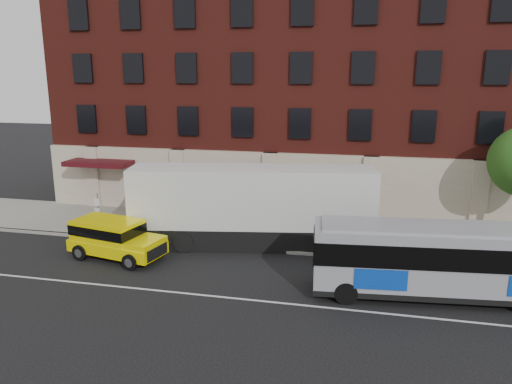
% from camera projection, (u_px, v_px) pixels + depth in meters
% --- Properties ---
extents(ground, '(120.00, 120.00, 0.00)m').
position_uv_depth(ground, '(214.00, 302.00, 19.49)').
color(ground, black).
rests_on(ground, ground).
extents(sidewalk, '(60.00, 6.00, 0.15)m').
position_uv_depth(sidewalk, '(261.00, 231.00, 28.01)').
color(sidewalk, gray).
rests_on(sidewalk, ground).
extents(kerb, '(60.00, 0.25, 0.15)m').
position_uv_depth(kerb, '(249.00, 249.00, 25.16)').
color(kerb, gray).
rests_on(kerb, ground).
extents(lane_line, '(60.00, 0.12, 0.01)m').
position_uv_depth(lane_line, '(217.00, 297.00, 19.97)').
color(lane_line, silver).
rests_on(lane_line, ground).
extents(building, '(30.00, 12.10, 15.00)m').
position_uv_depth(building, '(285.00, 92.00, 33.72)').
color(building, '#5E1C16').
rests_on(building, sidewalk).
extents(sign_pole, '(0.30, 0.20, 2.50)m').
position_uv_depth(sign_pole, '(98.00, 212.00, 26.77)').
color(sign_pole, slate).
rests_on(sign_pole, ground).
extents(city_bus, '(11.25, 3.44, 3.03)m').
position_uv_depth(city_bus, '(453.00, 259.00, 19.47)').
color(city_bus, '#93949C').
rests_on(city_bus, ground).
extents(yellow_suv, '(5.10, 2.90, 1.90)m').
position_uv_depth(yellow_suv, '(113.00, 237.00, 23.94)').
color(yellow_suv, '#FFEC00').
rests_on(yellow_suv, ground).
extents(shipping_container, '(12.79, 4.69, 4.18)m').
position_uv_depth(shipping_container, '(252.00, 207.00, 25.44)').
color(shipping_container, black).
rests_on(shipping_container, ground).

